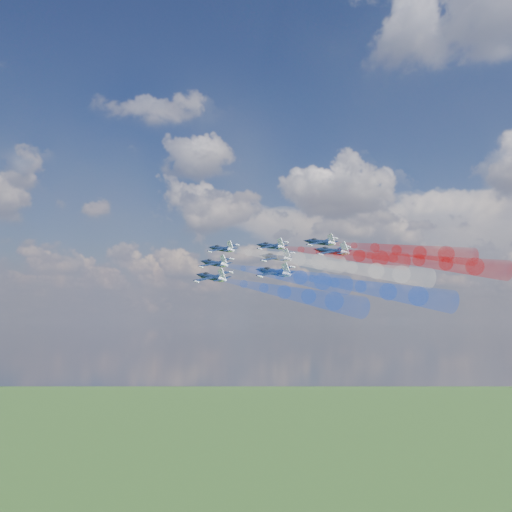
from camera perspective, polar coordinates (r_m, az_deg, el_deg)
The scene contains 16 objects.
jet_lead at distance 169.74m, azimuth -3.29°, elevation 0.69°, with size 10.13×12.66×3.38m, color black, non-canonical shape.
trail_lead at distance 149.40m, azimuth 2.44°, elevation -0.08°, with size 4.22×40.68×4.22m, color white, non-canonical shape.
jet_inner_left at distance 154.62m, azimuth -3.99°, elevation -0.71°, with size 10.13×12.66×3.38m, color black, non-canonical shape.
trail_inner_left at distance 134.21m, azimuth 2.29°, elevation -1.77°, with size 4.22×40.68×4.22m, color blue, non-canonical shape.
jet_inner_right at distance 167.53m, azimuth 1.46°, elevation 0.95°, with size 10.13×12.66×3.38m, color black, non-canonical shape.
trail_inner_right at distance 148.67m, azimuth 7.88°, elevation 0.21°, with size 4.22×40.68×4.22m, color red, non-canonical shape.
jet_outer_left at distance 139.07m, azimuth -4.27°, elevation -2.05°, with size 10.13×12.66×3.38m, color black, non-canonical shape.
trail_outer_left at distance 118.76m, azimuth 2.80°, elevation -3.48°, with size 4.22×40.68×4.22m, color blue, non-canonical shape.
jet_center_third at distance 151.53m, azimuth 1.94°, elevation -0.15°, with size 10.13×12.66×3.38m, color black, non-canonical shape.
trail_center_third at distance 132.99m, azimuth 9.19°, elevation -1.13°, with size 4.22×40.68×4.22m, color white, non-canonical shape.
jet_outer_right at distance 163.26m, azimuth 6.18°, elevation 1.32°, with size 10.13×12.66×3.38m, color black, non-canonical shape.
trail_outer_right at distance 146.02m, azimuth 13.34°, elevation 0.60°, with size 4.22×40.68×4.22m, color red, non-canonical shape.
jet_rear_left at distance 135.23m, azimuth 1.73°, elevation -1.56°, with size 10.13×12.66×3.38m, color black, non-canonical shape.
trail_rear_left at distance 116.84m, azimuth 9.97°, elevation -2.91°, with size 4.22×40.68×4.22m, color blue, non-canonical shape.
jet_rear_right at distance 149.54m, azimuth 7.29°, elevation 0.46°, with size 10.13×12.66×3.38m, color black, non-canonical shape.
trail_rear_right at distance 132.86m, azimuth 15.31°, elevation -0.44°, with size 4.22×40.68×4.22m, color red, non-canonical shape.
Camera 1 is at (119.91, -104.34, 108.76)m, focal length 41.72 mm.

